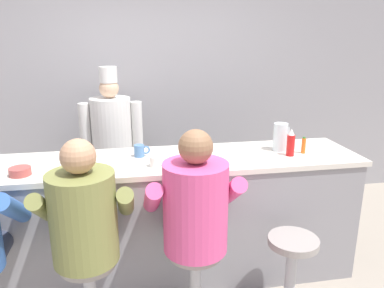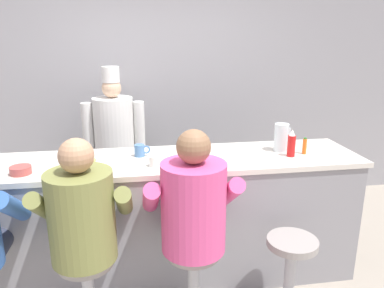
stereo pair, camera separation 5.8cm
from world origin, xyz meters
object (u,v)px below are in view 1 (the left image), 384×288
Objects in this scene: mustard_bottle_yellow at (188,147)px; cereal_bowl at (20,171)px; empty_stool_round at (291,264)px; diner_seated_olive at (85,222)px; coffee_mug_white at (155,161)px; ketchup_bottle_red at (291,143)px; hot_sauce_bottle_orange at (304,145)px; water_pitcher_clear at (280,137)px; diner_seated_pink at (194,211)px; cook_in_whites_near at (112,138)px; breakfast_plate at (88,163)px; coffee_mug_blue at (140,151)px.

mustard_bottle_yellow is 1.21m from cereal_bowl.
diner_seated_olive is at bearing 178.57° from empty_stool_round.
coffee_mug_white is (0.94, 0.01, 0.01)m from cereal_bowl.
ketchup_bottle_red is at bearing 3.54° from coffee_mug_white.
hot_sauce_bottle_orange is 0.59× the size of water_pitcher_clear.
mustard_bottle_yellow is 1.60× the size of cereal_bowl.
water_pitcher_clear is 1.11m from diner_seated_pink.
cook_in_whites_near is at bearing 142.61° from hot_sauce_bottle_orange.
mustard_bottle_yellow is at bearing -170.87° from water_pitcher_clear.
coffee_mug_white is at bearing 0.64° from cereal_bowl.
mustard_bottle_yellow is 0.59m from diner_seated_pink.
breakfast_plate is 0.59m from diner_seated_olive.
cereal_bowl is 1.24m from diner_seated_pink.
coffee_mug_blue is (-0.10, 0.26, 0.01)m from coffee_mug_white.
coffee_mug_blue is at bearing 17.70° from cereal_bowl.
ketchup_bottle_red is at bearing -1.26° from mustard_bottle_yellow.
cook_in_whites_near is at bearing 103.39° from coffee_mug_blue.
diner_seated_pink is at bearing -20.36° from cereal_bowl.
ketchup_bottle_red reaches higher than coffee_mug_white.
hot_sauce_bottle_orange is at bearing 1.40° from mustard_bottle_yellow.
diner_seated_pink is at bearing -142.55° from water_pitcher_clear.
water_pitcher_clear is 1.58× the size of cereal_bowl.
ketchup_bottle_red is 1.62× the size of hot_sauce_bottle_orange.
empty_stool_round is 2.24m from cook_in_whites_near.
breakfast_plate is 0.51m from coffee_mug_white.
water_pitcher_clear reaches higher than cereal_bowl.
ketchup_bottle_red is 2.03m from cereal_bowl.
water_pitcher_clear is 1.93× the size of coffee_mug_white.
mustard_bottle_yellow is 0.17× the size of diner_seated_olive.
ketchup_bottle_red is 1.92m from cook_in_whites_near.
hot_sauce_bottle_orange is 0.22× the size of empty_stool_round.
water_pitcher_clear is (-0.16, 0.11, 0.05)m from hot_sauce_bottle_orange.
diner_seated_olive reaches higher than coffee_mug_blue.
hot_sauce_bottle_orange is at bearing -33.22° from water_pitcher_clear.
mustard_bottle_yellow is 0.95m from diner_seated_olive.
ketchup_bottle_red is 0.95× the size of water_pitcher_clear.
cook_in_whites_near reaches higher than water_pitcher_clear.
mustard_bottle_yellow reaches higher than breakfast_plate.
coffee_mug_blue is at bearing -76.61° from cook_in_whites_near.
hot_sauce_bottle_orange is at bearing 61.41° from empty_stool_round.
diner_seated_pink is at bearing 0.11° from diner_seated_olive.
diner_seated_olive is (0.46, -0.43, -0.21)m from cereal_bowl.
ketchup_bottle_red is 1.83× the size of coffee_mug_white.
coffee_mug_blue is at bearing 154.85° from mustard_bottle_yellow.
hot_sauce_bottle_orange reaches higher than cereal_bowl.
empty_stool_round is at bearing -35.92° from coffee_mug_blue.
breakfast_plate is at bearing 177.72° from mustard_bottle_yellow.
cereal_bowl is at bearing -162.30° from coffee_mug_blue.
breakfast_plate is at bearing 15.83° from cereal_bowl.
cook_in_whites_near is at bearing 125.17° from empty_stool_round.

